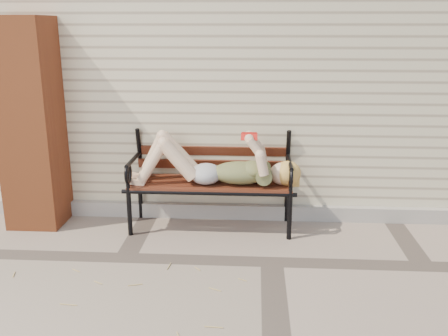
{
  "coord_description": "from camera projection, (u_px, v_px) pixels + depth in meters",
  "views": [
    {
      "loc": [
        -0.16,
        -3.82,
        1.92
      ],
      "look_at": [
        -0.44,
        0.55,
        0.66
      ],
      "focal_mm": 40.0,
      "sensor_mm": 36.0,
      "label": 1
    }
  ],
  "objects": [
    {
      "name": "house_wall",
      "position": [
        268.0,
        57.0,
        6.65
      ],
      "size": [
        8.0,
        4.0,
        3.0
      ],
      "primitive_type": "cube",
      "color": "beige",
      "rests_on": "ground"
    },
    {
      "name": "ground",
      "position": [
        272.0,
        262.0,
        4.19
      ],
      "size": [
        80.0,
        80.0,
        0.0
      ],
      "primitive_type": "plane",
      "color": "gray",
      "rests_on": "ground"
    },
    {
      "name": "foundation_strip",
      "position": [
        269.0,
        212.0,
        5.1
      ],
      "size": [
        8.0,
        0.1,
        0.15
      ],
      "primitive_type": "cube",
      "color": "#A09990",
      "rests_on": "ground"
    },
    {
      "name": "straw_scatter",
      "position": [
        42.0,
        311.0,
        3.46
      ],
      "size": [
        2.65,
        1.51,
        0.01
      ],
      "color": "tan",
      "rests_on": "ground"
    },
    {
      "name": "brick_pillar",
      "position": [
        31.0,
        124.0,
        4.77
      ],
      "size": [
        0.5,
        0.5,
        2.0
      ],
      "primitive_type": "cube",
      "color": "#A84D26",
      "rests_on": "ground"
    },
    {
      "name": "reading_woman",
      "position": [
        212.0,
        164.0,
        4.69
      ],
      "size": [
        1.6,
        0.36,
        0.5
      ],
      "color": "#092F42",
      "rests_on": "ground"
    },
    {
      "name": "garden_bench",
      "position": [
        212.0,
        164.0,
        4.83
      ],
      "size": [
        1.69,
        0.67,
        1.1
      ],
      "color": "black",
      "rests_on": "ground"
    }
  ]
}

